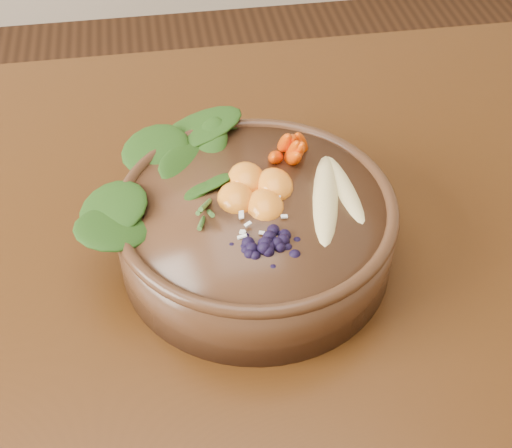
{
  "coord_description": "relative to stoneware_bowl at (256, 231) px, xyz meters",
  "views": [
    {
      "loc": [
        0.24,
        -0.45,
        1.28
      ],
      "look_at": [
        0.32,
        0.03,
        0.8
      ],
      "focal_mm": 50.0,
      "sensor_mm": 36.0,
      "label": 1
    }
  ],
  "objects": [
    {
      "name": "coconut_flakes",
      "position": [
        0.0,
        -0.02,
        0.04
      ],
      "size": [
        0.09,
        0.07,
        0.01
      ],
      "primitive_type": null,
      "rotation": [
        0.0,
        0.0,
        -0.01
      ],
      "color": "white",
      "rests_on": "stoneware_bowl"
    },
    {
      "name": "stoneware_bowl",
      "position": [
        0.0,
        0.0,
        0.0
      ],
      "size": [
        0.27,
        0.27,
        0.07
      ],
      "primitive_type": "cylinder",
      "rotation": [
        0.0,
        0.0,
        -0.01
      ],
      "color": "#492D1C",
      "rests_on": "dining_table"
    },
    {
      "name": "blueberry_pile",
      "position": [
        0.0,
        -0.06,
        0.05
      ],
      "size": [
        0.12,
        0.09,
        0.04
      ],
      "primitive_type": null,
      "rotation": [
        0.0,
        0.0,
        -0.01
      ],
      "color": "black",
      "rests_on": "stoneware_bowl"
    },
    {
      "name": "banana_halves",
      "position": [
        0.08,
        0.0,
        0.05
      ],
      "size": [
        0.07,
        0.15,
        0.03
      ],
      "rotation": [
        0.0,
        0.0,
        -0.01
      ],
      "color": "#E0CC84",
      "rests_on": "stoneware_bowl"
    },
    {
      "name": "kale_heap",
      "position": [
        -0.04,
        0.06,
        0.06
      ],
      "size": [
        0.18,
        0.16,
        0.04
      ],
      "primitive_type": null,
      "rotation": [
        0.0,
        0.0,
        -0.01
      ],
      "color": "#244B13",
      "rests_on": "stoneware_bowl"
    },
    {
      "name": "mandarin_cluster",
      "position": [
        0.0,
        0.02,
        0.05
      ],
      "size": [
        0.08,
        0.09,
        0.03
      ],
      "primitive_type": null,
      "rotation": [
        0.0,
        0.0,
        -0.01
      ],
      "color": "orange",
      "rests_on": "stoneware_bowl"
    },
    {
      "name": "carrot_cluster",
      "position": [
        0.05,
        0.07,
        0.07
      ],
      "size": [
        0.06,
        0.06,
        0.07
      ],
      "primitive_type": null,
      "rotation": [
        0.0,
        0.0,
        -0.01
      ],
      "color": "#E33E00",
      "rests_on": "stoneware_bowl"
    }
  ]
}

